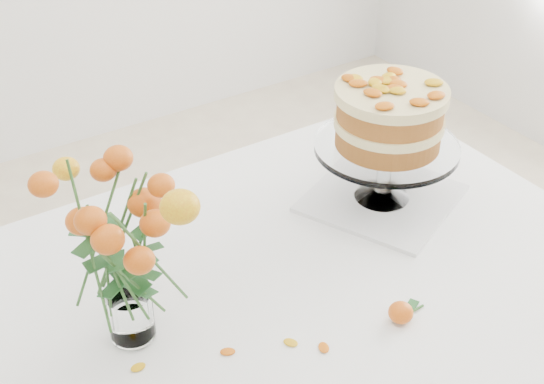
% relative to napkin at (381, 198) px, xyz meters
% --- Properties ---
extents(table, '(1.43, 0.93, 0.76)m').
position_rel_napkin_xyz_m(table, '(-0.38, -0.11, -0.09)').
color(table, '#A97B62').
rests_on(table, ground).
extents(napkin, '(0.38, 0.38, 0.01)m').
position_rel_napkin_xyz_m(napkin, '(0.00, 0.00, 0.00)').
color(napkin, silver).
rests_on(napkin, table).
extents(cake_stand, '(0.30, 0.30, 0.27)m').
position_rel_napkin_xyz_m(cake_stand, '(-0.00, 0.00, 0.19)').
color(cake_stand, white).
rests_on(cake_stand, napkin).
extents(rose_vase, '(0.27, 0.27, 0.38)m').
position_rel_napkin_xyz_m(rose_vase, '(-0.62, -0.09, 0.22)').
color(rose_vase, white).
rests_on(rose_vase, table).
extents(loose_rose_far, '(0.08, 0.04, 0.04)m').
position_rel_napkin_xyz_m(loose_rose_far, '(-0.21, -0.30, 0.01)').
color(loose_rose_far, '#C84C09').
rests_on(loose_rose_far, table).
extents(stray_petal_a, '(0.03, 0.02, 0.00)m').
position_rel_napkin_xyz_m(stray_petal_a, '(-0.50, -0.21, -0.00)').
color(stray_petal_a, '#E0A30E').
rests_on(stray_petal_a, table).
extents(stray_petal_b, '(0.03, 0.02, 0.00)m').
position_rel_napkin_xyz_m(stray_petal_b, '(-0.40, -0.25, -0.00)').
color(stray_petal_b, '#E0A30E').
rests_on(stray_petal_b, table).
extents(stray_petal_c, '(0.03, 0.02, 0.00)m').
position_rel_napkin_xyz_m(stray_petal_c, '(-0.36, -0.29, -0.00)').
color(stray_petal_c, '#E0A30E').
rests_on(stray_petal_c, table).
extents(stray_petal_d, '(0.03, 0.02, 0.00)m').
position_rel_napkin_xyz_m(stray_petal_d, '(-0.64, -0.16, -0.00)').
color(stray_petal_d, '#E0A30E').
rests_on(stray_petal_d, table).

